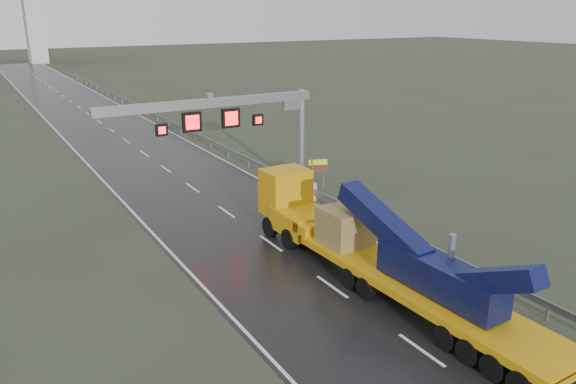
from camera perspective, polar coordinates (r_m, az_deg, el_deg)
ground at (r=24.14m, az=10.05°, el=-13.29°), size 400.00×400.00×0.00m
road at (r=58.47m, az=-16.07°, el=4.98°), size 11.00×200.00×0.02m
guardrail at (r=50.97m, az=-6.56°, el=4.53°), size 0.20×140.00×1.40m
sign_gantry at (r=37.65m, az=-4.89°, el=7.47°), size 14.90×1.20×7.42m
heavy_haul_truck at (r=27.50m, az=7.39°, el=-5.01°), size 3.40×19.40×4.54m
exit_sign_pair at (r=40.33m, az=3.06°, el=2.41°), size 1.30×0.53×2.33m
striped_barrier at (r=38.39m, az=2.34°, el=0.01°), size 0.78×0.52×1.21m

